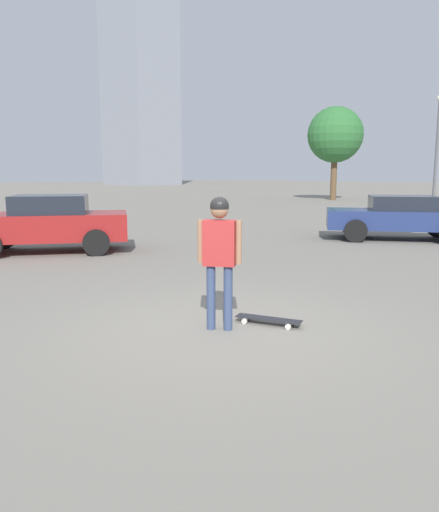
{
  "coord_description": "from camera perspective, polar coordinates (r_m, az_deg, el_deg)",
  "views": [
    {
      "loc": [
        4.52,
        4.66,
        2.09
      ],
      "look_at": [
        0.0,
        0.0,
        1.01
      ],
      "focal_mm": 35.0,
      "sensor_mm": 36.0,
      "label": 1
    }
  ],
  "objects": [
    {
      "name": "tree_distant",
      "position": [
        40.68,
        13.09,
        13.31
      ],
      "size": [
        4.29,
        4.29,
        7.18
      ],
      "color": "brown",
      "rests_on": "ground_plane"
    },
    {
      "name": "ground_plane",
      "position": [
        6.82,
        0.0,
        -8.37
      ],
      "size": [
        220.0,
        220.0,
        0.0
      ],
      "primitive_type": "plane",
      "color": "gray"
    },
    {
      "name": "skateboard",
      "position": [
        7.04,
        5.62,
        -7.23
      ],
      "size": [
        0.53,
        0.94,
        0.09
      ],
      "rotation": [
        0.0,
        0.0,
        -1.19
      ],
      "color": "#232328",
      "rests_on": "ground_plane"
    },
    {
      "name": "car_parked_near",
      "position": [
        14.04,
        -19.01,
        3.64
      ],
      "size": [
        4.48,
        3.78,
        1.52
      ],
      "rotation": [
        0.0,
        0.0,
        -0.57
      ],
      "color": "maroon",
      "rests_on": "ground_plane"
    },
    {
      "name": "building_block_distant",
      "position": [
        97.46,
        -9.17,
        20.4
      ],
      "size": [
        9.35,
        12.16,
        41.62
      ],
      "color": "gray",
      "rests_on": "ground_plane"
    },
    {
      "name": "lamp_post",
      "position": [
        23.72,
        23.58,
        11.25
      ],
      "size": [
        0.28,
        0.28,
        5.34
      ],
      "color": "#59595E",
      "rests_on": "ground_plane"
    },
    {
      "name": "person",
      "position": [
        6.56,
        0.0,
        1.12
      ],
      "size": [
        0.41,
        0.5,
        1.79
      ],
      "rotation": [
        0.0,
        0.0,
        2.18
      ],
      "color": "#38476B",
      "rests_on": "ground_plane"
    },
    {
      "name": "car_parked_far",
      "position": [
        16.78,
        19.89,
        4.29
      ],
      "size": [
        4.01,
        4.65,
        1.39
      ],
      "rotation": [
        0.0,
        0.0,
        -0.96
      ],
      "color": "navy",
      "rests_on": "ground_plane"
    }
  ]
}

